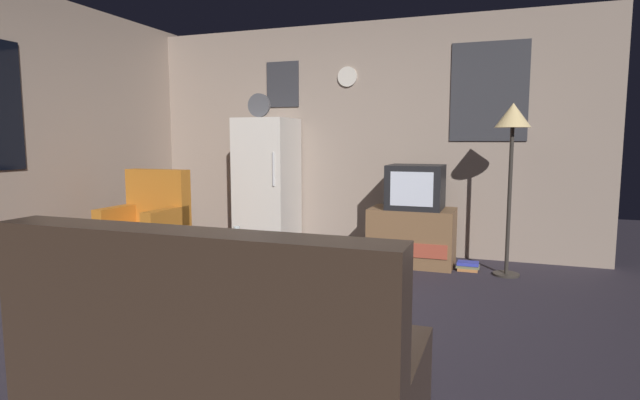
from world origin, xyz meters
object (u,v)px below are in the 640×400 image
(mug_ceramic_white, at_px, (252,238))
(armchair, at_px, (147,233))
(mug_ceramic_tan, at_px, (225,236))
(standing_lamp, at_px, (512,129))
(remote_control, at_px, (235,237))
(book_stack, at_px, (468,266))
(wine_glass, at_px, (237,236))
(crt_tv, at_px, (416,187))
(tv_stand, at_px, (412,236))
(couch, at_px, (218,360))
(fridge, at_px, (267,184))
(coffee_table, at_px, (246,267))

(mug_ceramic_white, relative_size, armchair, 0.09)
(armchair, bearing_deg, mug_ceramic_tan, -23.00)
(standing_lamp, distance_m, remote_control, 2.66)
(standing_lamp, xyz_separation_m, book_stack, (-0.35, 0.07, -1.32))
(remote_control, xyz_separation_m, armchair, (-1.19, 0.35, -0.10))
(wine_glass, height_order, remote_control, wine_glass)
(standing_lamp, height_order, mug_ceramic_tan, standing_lamp)
(remote_control, height_order, armchair, armchair)
(standing_lamp, xyz_separation_m, remote_control, (-2.19, -1.19, -0.92))
(crt_tv, height_order, book_stack, crt_tv)
(tv_stand, xyz_separation_m, mug_ceramic_tan, (-1.28, -1.50, 0.19))
(remote_control, height_order, couch, couch)
(fridge, relative_size, coffee_table, 2.46)
(wine_glass, xyz_separation_m, mug_ceramic_tan, (-0.15, 0.08, -0.03))
(fridge, distance_m, mug_ceramic_white, 1.75)
(crt_tv, xyz_separation_m, remote_control, (-1.31, -1.34, -0.35))
(crt_tv, bearing_deg, mug_ceramic_tan, -131.15)
(tv_stand, distance_m, standing_lamp, 1.41)
(crt_tv, bearing_deg, fridge, 175.81)
(wine_glass, bearing_deg, remote_control, 123.14)
(remote_control, bearing_deg, standing_lamp, 43.26)
(tv_stand, height_order, mug_ceramic_white, tv_stand)
(mug_ceramic_tan, xyz_separation_m, book_stack, (1.84, 1.42, -0.43))
(remote_control, bearing_deg, armchair, 178.32)
(standing_lamp, bearing_deg, wine_glass, -145.00)
(remote_control, bearing_deg, coffee_table, -18.40)
(couch, xyz_separation_m, book_stack, (0.85, 3.19, -0.27))
(coffee_table, bearing_deg, book_stack, 38.95)
(mug_ceramic_white, bearing_deg, tv_stand, 54.91)
(wine_glass, relative_size, couch, 0.09)
(mug_ceramic_tan, bearing_deg, armchair, 157.00)
(fridge, xyz_separation_m, remote_control, (0.40, -1.47, -0.32))
(mug_ceramic_white, bearing_deg, crt_tv, 54.19)
(coffee_table, distance_m, mug_ceramic_tan, 0.31)
(tv_stand, distance_m, coffee_table, 1.83)
(wine_glass, relative_size, book_stack, 0.69)
(tv_stand, relative_size, coffee_table, 1.17)
(book_stack, bearing_deg, mug_ceramic_white, -138.79)
(crt_tv, height_order, couch, crt_tv)
(fridge, xyz_separation_m, couch, (1.39, -3.39, -0.44))
(wine_glass, bearing_deg, armchair, 156.57)
(coffee_table, height_order, mug_ceramic_white, mug_ceramic_white)
(armchair, bearing_deg, remote_control, -16.34)
(coffee_table, xyz_separation_m, mug_ceramic_tan, (-0.16, -0.05, 0.26))
(coffee_table, bearing_deg, mug_ceramic_white, -28.07)
(mug_ceramic_tan, distance_m, couch, 2.04)
(armchair, bearing_deg, wine_glass, -23.43)
(standing_lamp, bearing_deg, mug_ceramic_tan, -148.34)
(mug_ceramic_tan, distance_m, remote_control, 0.16)
(crt_tv, height_order, mug_ceramic_white, crt_tv)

